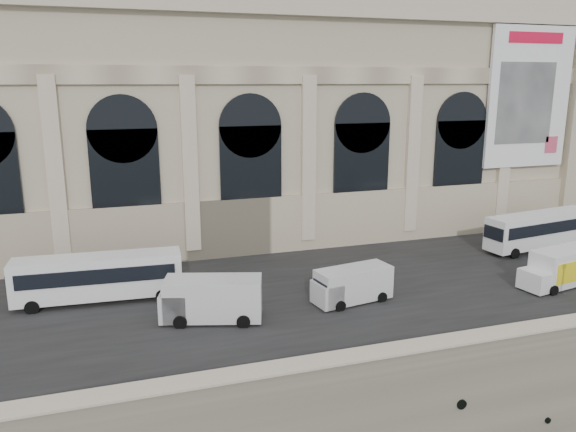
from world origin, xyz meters
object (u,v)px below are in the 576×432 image
object	(u,v)px
van_b	(349,285)
van_c	(207,299)
box_truck	(563,268)
bus_left	(98,276)
bus_right	(540,229)

from	to	relation	value
van_b	van_c	world-z (taller)	van_c
van_b	van_c	xyz separation A→B (m)	(-9.56, 0.02, 0.18)
van_b	box_truck	world-z (taller)	box_truck
bus_left	bus_right	xyz separation A→B (m)	(37.02, 0.91, 0.03)
bus_right	van_b	world-z (taller)	bus_right
van_c	box_truck	world-z (taller)	van_c
bus_left	van_b	bearing A→B (deg)	-18.42
bus_left	van_c	size ratio (longest dim) A/B	1.68
van_b	box_truck	bearing A→B (deg)	-6.30
bus_left	van_c	distance (m)	8.32
van_c	bus_right	bearing A→B (deg)	11.46
bus_left	van_b	size ratio (longest dim) A/B	1.96
van_c	box_truck	bearing A→B (deg)	-4.00
van_c	box_truck	size ratio (longest dim) A/B	0.93
bus_left	van_b	world-z (taller)	bus_left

